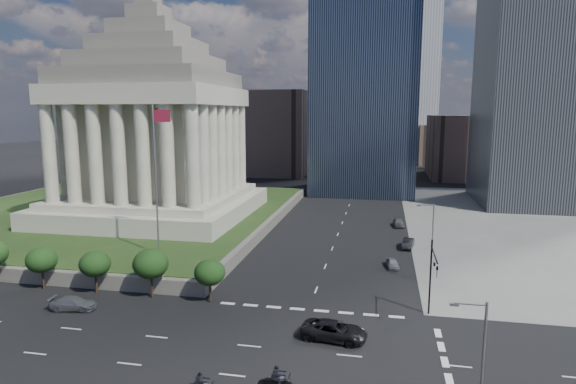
% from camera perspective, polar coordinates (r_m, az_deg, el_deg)
% --- Properties ---
extents(ground, '(500.00, 500.00, 0.00)m').
position_cam_1_polar(ground, '(135.85, 8.05, 0.47)').
color(ground, black).
rests_on(ground, ground).
extents(plaza_terrace, '(66.00, 70.00, 1.80)m').
position_cam_1_polar(plaza_terrace, '(101.01, -20.24, -2.58)').
color(plaza_terrace, '#635E55').
rests_on(plaza_terrace, ground).
extents(plaza_lawn, '(64.00, 68.00, 0.10)m').
position_cam_1_polar(plaza_lawn, '(100.83, -20.27, -2.05)').
color(plaza_lawn, '#243D19').
rests_on(plaza_lawn, plaza_terrace).
extents(war_memorial, '(34.00, 34.00, 39.00)m').
position_cam_1_polar(war_memorial, '(91.90, -15.68, 9.41)').
color(war_memorial, '#A09B86').
rests_on(war_memorial, plaza_lawn).
extents(flagpole, '(2.52, 0.24, 20.00)m').
position_cam_1_polar(flagpole, '(65.43, -15.32, 2.30)').
color(flagpole, slate).
rests_on(flagpole, plaza_lawn).
extents(tree_row, '(53.00, 4.00, 6.00)m').
position_cam_1_polar(tree_row, '(66.81, -29.51, -7.32)').
color(tree_row, black).
rests_on(tree_row, ground).
extents(midrise_glass, '(26.00, 26.00, 60.00)m').
position_cam_1_polar(midrise_glass, '(129.49, 9.13, 13.33)').
color(midrise_glass, black).
rests_on(midrise_glass, ground).
extents(building_filler_ne, '(20.00, 30.00, 20.00)m').
position_cam_1_polar(building_filler_ne, '(166.24, 19.87, 5.09)').
color(building_filler_ne, brown).
rests_on(building_filler_ne, ground).
extents(building_filler_nw, '(24.00, 30.00, 28.00)m').
position_cam_1_polar(building_filler_nw, '(168.39, -1.55, 7.05)').
color(building_filler_nw, brown).
rests_on(building_filler_nw, ground).
extents(traffic_signal_ne, '(0.30, 5.74, 8.00)m').
position_cam_1_polar(traffic_signal_ne, '(50.47, 16.76, -8.97)').
color(traffic_signal_ne, black).
rests_on(traffic_signal_ne, ground).
extents(street_lamp_south, '(2.13, 0.22, 10.00)m').
position_cam_1_polar(street_lamp_south, '(32.41, 21.71, -19.14)').
color(street_lamp_south, slate).
rests_on(street_lamp_south, ground).
extents(street_lamp_north, '(2.13, 0.22, 10.00)m').
position_cam_1_polar(street_lamp_north, '(61.24, 16.58, -5.33)').
color(street_lamp_north, slate).
rests_on(street_lamp_north, ground).
extents(pickup_truck, '(3.55, 6.42, 1.70)m').
position_cam_1_polar(pickup_truck, '(46.53, 5.50, -16.04)').
color(pickup_truck, black).
rests_on(pickup_truck, ground).
extents(suv_grey, '(5.09, 2.71, 1.41)m').
position_cam_1_polar(suv_grey, '(57.41, -24.09, -11.96)').
color(suv_grey, slate).
rests_on(suv_grey, ground).
extents(parked_sedan_near, '(3.81, 1.99, 1.24)m').
position_cam_1_polar(parked_sedan_near, '(67.50, 12.28, -8.24)').
color(parked_sedan_near, gray).
rests_on(parked_sedan_near, ground).
extents(parked_sedan_mid, '(2.24, 4.62, 1.46)m').
position_cam_1_polar(parked_sedan_mid, '(77.35, 14.03, -5.95)').
color(parked_sedan_mid, black).
rests_on(parked_sedan_mid, ground).
extents(parked_sedan_far, '(4.67, 2.16, 1.55)m').
position_cam_1_polar(parked_sedan_far, '(91.24, 12.99, -3.55)').
color(parked_sedan_far, slate).
rests_on(parked_sedan_far, ground).
extents(motorcycle_lead, '(2.78, 0.91, 2.04)m').
position_cam_1_polar(motorcycle_lead, '(38.90, -1.53, -21.16)').
color(motorcycle_lead, black).
rests_on(motorcycle_lead, ground).
extents(motorcycle_trail, '(2.68, 0.85, 1.98)m').
position_cam_1_polar(motorcycle_trail, '(38.79, -10.52, -21.48)').
color(motorcycle_trail, black).
rests_on(motorcycle_trail, ground).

